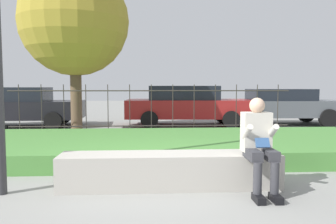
% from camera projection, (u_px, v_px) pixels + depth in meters
% --- Properties ---
extents(ground_plane, '(60.00, 60.00, 0.00)m').
position_uv_depth(ground_plane, '(154.00, 187.00, 4.68)').
color(ground_plane, gray).
extents(stone_bench, '(3.12, 0.56, 0.49)m').
position_uv_depth(stone_bench, '(170.00, 172.00, 4.68)').
color(stone_bench, '#ADA89E').
rests_on(stone_bench, ground_plane).
extents(person_seated_reader, '(0.42, 0.73, 1.29)m').
position_uv_depth(person_seated_reader, '(259.00, 141.00, 4.40)').
color(person_seated_reader, black).
rests_on(person_seated_reader, ground_plane).
extents(grass_berm, '(10.15, 3.48, 0.33)m').
position_uv_depth(grass_berm, '(152.00, 146.00, 7.10)').
color(grass_berm, '#4C893D').
rests_on(grass_berm, ground_plane).
extents(iron_fence, '(8.15, 0.03, 1.51)m').
position_uv_depth(iron_fence, '(151.00, 109.00, 9.53)').
color(iron_fence, '#332D28').
rests_on(iron_fence, ground_plane).
extents(car_parked_right, '(4.16, 2.10, 1.36)m').
position_uv_depth(car_parked_right, '(283.00, 105.00, 12.43)').
color(car_parked_right, '#4C5156').
rests_on(car_parked_right, ground_plane).
extents(car_parked_center, '(4.66, 2.15, 1.48)m').
position_uv_depth(car_parked_center, '(187.00, 105.00, 12.22)').
color(car_parked_center, maroon).
rests_on(car_parked_center, ground_plane).
extents(car_parked_left, '(4.76, 2.19, 1.42)m').
position_uv_depth(car_parked_left, '(16.00, 106.00, 11.77)').
color(car_parked_left, black).
rests_on(car_parked_left, ground_plane).
extents(tree_behind_fence, '(3.30, 3.30, 5.07)m').
position_uv_depth(tree_behind_fence, '(75.00, 22.00, 9.95)').
color(tree_behind_fence, brown).
rests_on(tree_behind_fence, ground_plane).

